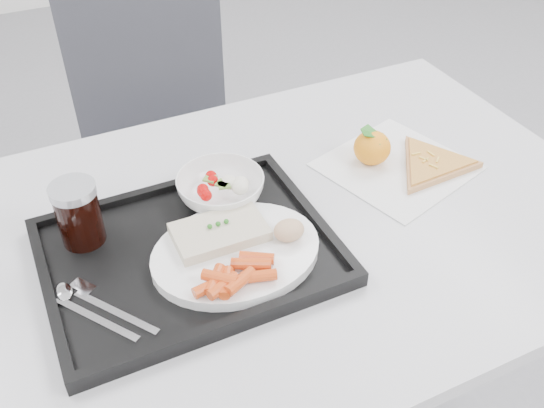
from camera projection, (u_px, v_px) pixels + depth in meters
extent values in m
cube|color=#ACACAE|center=(277.00, 226.00, 1.06)|extent=(1.20, 0.80, 0.03)
cylinder|color=#47474C|center=(396.00, 199.00, 1.71)|extent=(0.04, 0.04, 0.72)
cube|color=#37383F|center=(178.00, 173.00, 1.65)|extent=(0.45, 0.45, 0.04)
cube|color=#37383F|center=(146.00, 60.00, 1.63)|extent=(0.42, 0.06, 0.46)
cylinder|color=#47474C|center=(144.00, 298.00, 1.62)|extent=(0.03, 0.03, 0.43)
cylinder|color=#47474C|center=(266.00, 257.00, 1.74)|extent=(0.03, 0.03, 0.43)
cylinder|color=#47474C|center=(111.00, 218.00, 1.87)|extent=(0.03, 0.03, 0.43)
cylinder|color=#47474C|center=(220.00, 187.00, 1.99)|extent=(0.03, 0.03, 0.43)
cube|color=black|center=(189.00, 254.00, 0.97)|extent=(0.45, 0.35, 0.01)
cube|color=black|center=(157.00, 190.00, 1.08)|extent=(0.45, 0.02, 0.01)
cube|color=black|center=(228.00, 323.00, 0.84)|extent=(0.45, 0.02, 0.01)
cube|color=black|center=(309.00, 210.00, 1.03)|extent=(0.02, 0.32, 0.01)
cube|color=black|center=(48.00, 292.00, 0.89)|extent=(0.02, 0.32, 0.01)
cylinder|color=white|center=(236.00, 253.00, 0.95)|extent=(0.27, 0.27, 0.02)
cube|color=beige|center=(220.00, 232.00, 0.96)|extent=(0.15, 0.09, 0.02)
sphere|color=#236B1C|center=(210.00, 226.00, 0.95)|extent=(0.01, 0.01, 0.01)
sphere|color=#236B1C|center=(218.00, 224.00, 0.95)|extent=(0.01, 0.01, 0.01)
sphere|color=#236B1C|center=(226.00, 221.00, 0.96)|extent=(0.01, 0.01, 0.01)
ellipsoid|color=tan|center=(289.00, 230.00, 0.95)|extent=(0.05, 0.05, 0.03)
imported|color=white|center=(221.00, 188.00, 1.05)|extent=(0.15, 0.15, 0.05)
cylinder|color=black|center=(79.00, 216.00, 0.95)|extent=(0.07, 0.07, 0.10)
cylinder|color=#A5A8AD|center=(72.00, 190.00, 0.92)|extent=(0.07, 0.07, 0.01)
cube|color=silver|center=(96.00, 319.00, 0.85)|extent=(0.10, 0.13, 0.00)
ellipsoid|color=silver|center=(64.00, 292.00, 0.89)|extent=(0.04, 0.05, 0.01)
cube|color=silver|center=(116.00, 312.00, 0.86)|extent=(0.10, 0.13, 0.00)
cube|color=silver|center=(83.00, 287.00, 0.90)|extent=(0.04, 0.04, 0.00)
cube|color=silver|center=(396.00, 166.00, 1.16)|extent=(0.31, 0.30, 0.00)
ellipsoid|color=orange|center=(372.00, 148.00, 1.15)|extent=(0.08, 0.08, 0.07)
cube|color=#236B1C|center=(374.00, 134.00, 1.13)|extent=(0.04, 0.05, 0.02)
cube|color=#236B1C|center=(374.00, 134.00, 1.13)|extent=(0.05, 0.03, 0.02)
cylinder|color=#D6B66E|center=(432.00, 164.00, 1.16)|extent=(0.29, 0.29, 0.01)
cylinder|color=red|center=(433.00, 161.00, 1.15)|extent=(0.26, 0.26, 0.00)
cube|color=#EABC47|center=(433.00, 166.00, 1.13)|extent=(0.01, 0.02, 0.00)
cube|color=#EABC47|center=(438.00, 160.00, 1.15)|extent=(0.02, 0.01, 0.00)
cube|color=#EABC47|center=(424.00, 159.00, 1.15)|extent=(0.01, 0.02, 0.00)
cube|color=#EABC47|center=(416.00, 154.00, 1.16)|extent=(0.02, 0.01, 0.00)
cube|color=#EABC47|center=(431.00, 154.00, 1.16)|extent=(0.01, 0.02, 0.00)
cube|color=#EABC47|center=(426.00, 160.00, 1.15)|extent=(0.02, 0.01, 0.00)
cylinder|color=#CD4415|center=(220.00, 278.00, 0.87)|extent=(0.05, 0.05, 0.02)
cylinder|color=#CD4415|center=(257.00, 258.00, 0.91)|extent=(0.05, 0.04, 0.02)
cylinder|color=#CD4415|center=(253.00, 264.00, 0.89)|extent=(0.06, 0.04, 0.02)
cylinder|color=#CD4415|center=(210.00, 286.00, 0.87)|extent=(0.05, 0.02, 0.02)
cylinder|color=#CD4415|center=(215.00, 280.00, 0.87)|extent=(0.05, 0.05, 0.02)
cylinder|color=#CD4415|center=(259.00, 276.00, 0.88)|extent=(0.06, 0.03, 0.02)
cylinder|color=#CD4415|center=(226.00, 283.00, 0.87)|extent=(0.04, 0.05, 0.02)
cylinder|color=#CD4415|center=(240.00, 281.00, 0.87)|extent=(0.06, 0.04, 0.02)
cylinder|color=#CD4415|center=(223.00, 286.00, 0.86)|extent=(0.06, 0.04, 0.02)
cylinder|color=#CD4415|center=(249.00, 265.00, 0.90)|extent=(0.05, 0.04, 0.02)
sphere|color=#B40505|center=(206.00, 195.00, 1.02)|extent=(0.02, 0.02, 0.02)
sphere|color=#B40505|center=(211.00, 176.00, 1.06)|extent=(0.02, 0.02, 0.02)
sphere|color=#B40505|center=(203.00, 189.00, 1.03)|extent=(0.02, 0.02, 0.02)
sphere|color=#B40505|center=(203.00, 191.00, 1.02)|extent=(0.02, 0.02, 0.02)
sphere|color=#B40505|center=(213.00, 181.00, 1.05)|extent=(0.02, 0.02, 0.02)
sphere|color=#B40505|center=(204.00, 193.00, 1.02)|extent=(0.02, 0.02, 0.02)
ellipsoid|color=silver|center=(240.00, 183.00, 1.04)|extent=(0.03, 0.03, 0.02)
ellipsoid|color=silver|center=(229.00, 182.00, 1.05)|extent=(0.03, 0.03, 0.02)
ellipsoid|color=silver|center=(240.00, 187.00, 1.04)|extent=(0.03, 0.03, 0.02)
cube|color=olive|center=(210.00, 178.00, 1.05)|extent=(0.03, 0.03, 0.00)
cube|color=olive|center=(224.00, 185.00, 1.03)|extent=(0.02, 0.02, 0.00)
cube|color=olive|center=(223.00, 183.00, 1.03)|extent=(0.03, 0.03, 0.00)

